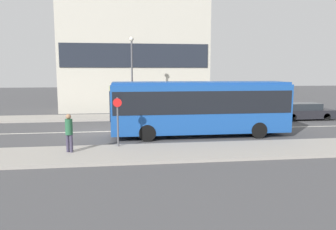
% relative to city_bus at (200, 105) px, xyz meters
% --- Properties ---
extents(ground_plane, '(120.00, 120.00, 0.00)m').
position_rel_city_bus_xyz_m(ground_plane, '(-6.18, 2.19, -1.90)').
color(ground_plane, '#444447').
extents(sidewalk_near, '(44.00, 3.50, 0.13)m').
position_rel_city_bus_xyz_m(sidewalk_near, '(-6.18, -4.06, -1.83)').
color(sidewalk_near, gray).
rests_on(sidewalk_near, ground_plane).
extents(sidewalk_far, '(44.00, 3.50, 0.13)m').
position_rel_city_bus_xyz_m(sidewalk_far, '(-6.18, 8.44, -1.83)').
color(sidewalk_far, gray).
rests_on(sidewalk_far, ground_plane).
extents(lane_centerline, '(41.80, 0.16, 0.01)m').
position_rel_city_bus_xyz_m(lane_centerline, '(-6.18, 2.19, -1.89)').
color(lane_centerline, silver).
rests_on(lane_centerline, ground_plane).
extents(apartment_block_left_tower, '(14.33, 4.09, 19.48)m').
position_rel_city_bus_xyz_m(apartment_block_left_tower, '(-3.43, 13.70, 7.84)').
color(apartment_block_left_tower, '#B7B2A3').
rests_on(apartment_block_left_tower, ground_plane).
extents(city_bus, '(10.65, 2.64, 3.30)m').
position_rel_city_bus_xyz_m(city_bus, '(0.00, 0.00, 0.00)').
color(city_bus, '#194793').
rests_on(city_bus, ground_plane).
extents(parked_car_0, '(4.66, 1.88, 1.36)m').
position_rel_city_bus_xyz_m(parked_car_0, '(9.97, 5.49, -1.26)').
color(parked_car_0, black).
rests_on(parked_car_0, ground_plane).
extents(pedestrian_near_stop, '(0.34, 0.34, 1.82)m').
position_rel_city_bus_xyz_m(pedestrian_near_stop, '(-7.13, -3.67, -0.72)').
color(pedestrian_near_stop, '#383347').
rests_on(pedestrian_near_stop, sidewalk_near).
extents(bus_stop_sign, '(0.44, 0.12, 2.51)m').
position_rel_city_bus_xyz_m(bus_stop_sign, '(-4.87, -2.75, -0.29)').
color(bus_stop_sign, '#4C4C51').
rests_on(bus_stop_sign, sidewalk_near).
extents(street_lamp, '(0.36, 0.36, 6.55)m').
position_rel_city_bus_xyz_m(street_lamp, '(-3.87, 7.84, 2.25)').
color(street_lamp, '#4C4C51').
rests_on(street_lamp, sidewalk_far).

